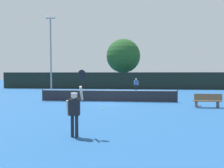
# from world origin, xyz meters

# --- Properties ---
(ground_plane) EXTENTS (120.00, 120.00, 0.00)m
(ground_plane) POSITION_xyz_m (0.00, 0.00, 0.00)
(ground_plane) COLOR #235693
(tennis_net) EXTENTS (11.17, 0.08, 1.07)m
(tennis_net) POSITION_xyz_m (0.00, 0.00, 0.51)
(tennis_net) COLOR #232328
(tennis_net) RESTS_ON ground
(perimeter_fence) EXTENTS (36.07, 0.12, 2.49)m
(perimeter_fence) POSITION_xyz_m (0.00, 14.42, 1.25)
(perimeter_fence) COLOR black
(perimeter_fence) RESTS_ON ground
(player_serving) EXTENTS (0.67, 0.39, 2.44)m
(player_serving) POSITION_xyz_m (-0.13, -9.77, 1.06)
(player_serving) COLOR black
(player_serving) RESTS_ON ground
(player_receiving) EXTENTS (0.57, 0.25, 1.67)m
(player_receiving) POSITION_xyz_m (2.54, 10.35, 1.03)
(player_receiving) COLOR blue
(player_receiving) RESTS_ON ground
(tennis_ball) EXTENTS (0.07, 0.07, 0.07)m
(tennis_ball) POSITION_xyz_m (0.07, -3.76, 0.03)
(tennis_ball) COLOR #CCE033
(tennis_ball) RESTS_ON ground
(spare_racket) EXTENTS (0.28, 0.52, 0.04)m
(spare_racket) POSITION_xyz_m (6.63, -1.69, 0.02)
(spare_racket) COLOR black
(spare_racket) RESTS_ON ground
(courtside_bench) EXTENTS (1.80, 0.44, 0.95)m
(courtside_bench) POSITION_xyz_m (6.99, -2.50, 0.48)
(courtside_bench) COLOR brown
(courtside_bench) RESTS_ON ground
(light_pole) EXTENTS (1.18, 0.28, 8.97)m
(light_pole) POSITION_xyz_m (-7.46, 6.93, 5.06)
(light_pole) COLOR gray
(light_pole) RESTS_ON ground
(large_tree) EXTENTS (5.75, 5.75, 8.19)m
(large_tree) POSITION_xyz_m (0.53, 19.12, 5.29)
(large_tree) COLOR brown
(large_tree) RESTS_ON ground
(parked_car_near) EXTENTS (2.45, 4.42, 1.69)m
(parked_car_near) POSITION_xyz_m (-8.43, 20.92, 0.78)
(parked_car_near) COLOR navy
(parked_car_near) RESTS_ON ground
(parked_car_mid) EXTENTS (2.25, 4.34, 1.69)m
(parked_car_mid) POSITION_xyz_m (10.33, 21.38, 0.78)
(parked_car_mid) COLOR #B7B7BC
(parked_car_mid) RESTS_ON ground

